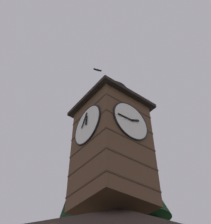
# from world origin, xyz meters

# --- Properties ---
(clock_tower) EXTENTS (4.33, 4.33, 10.18)m
(clock_tower) POSITION_xyz_m (-0.30, -1.11, 11.88)
(clock_tower) COLOR brown
(clock_tower) RESTS_ON building_main
(flying_bird_high) EXTENTS (0.71, 0.37, 0.12)m
(flying_bird_high) POSITION_xyz_m (0.05, -2.36, 19.74)
(flying_bird_high) COLOR black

